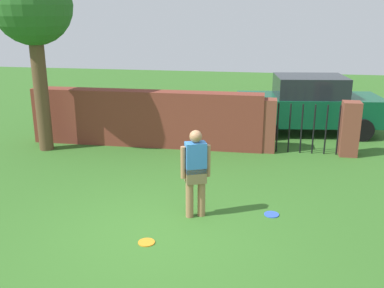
% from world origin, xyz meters
% --- Properties ---
extents(ground_plane, '(40.00, 40.00, 0.00)m').
position_xyz_m(ground_plane, '(0.00, 0.00, 0.00)').
color(ground_plane, '#336623').
extents(brick_wall, '(6.33, 0.50, 1.52)m').
position_xyz_m(brick_wall, '(-1.50, 4.90, 0.76)').
color(brick_wall, brown).
rests_on(brick_wall, ground).
extents(tree, '(1.96, 1.96, 4.68)m').
position_xyz_m(tree, '(-4.05, 4.11, 3.59)').
color(tree, brown).
rests_on(tree, ground).
extents(person, '(0.51, 0.34, 1.62)m').
position_xyz_m(person, '(0.52, 0.82, 0.90)').
color(person, '#9E704C').
rests_on(person, ground).
extents(fence_gate, '(2.51, 0.44, 1.40)m').
position_xyz_m(fence_gate, '(2.80, 4.90, 0.70)').
color(fence_gate, brown).
rests_on(fence_gate, ground).
extents(car, '(4.38, 2.34, 1.72)m').
position_xyz_m(car, '(2.98, 6.97, 0.86)').
color(car, '#0C4C2D').
rests_on(car, ground).
extents(frisbee_blue, '(0.27, 0.27, 0.02)m').
position_xyz_m(frisbee_blue, '(1.89, 1.08, 0.01)').
color(frisbee_blue, blue).
rests_on(frisbee_blue, ground).
extents(frisbee_orange, '(0.27, 0.27, 0.02)m').
position_xyz_m(frisbee_orange, '(-0.11, -0.27, 0.01)').
color(frisbee_orange, orange).
rests_on(frisbee_orange, ground).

